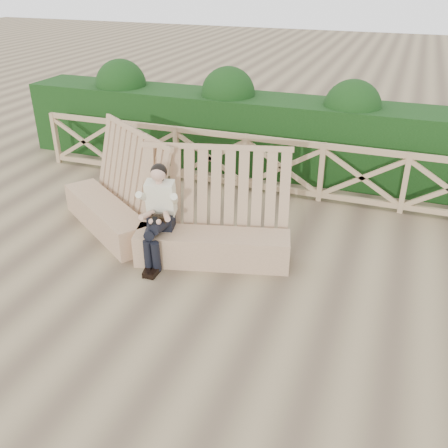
% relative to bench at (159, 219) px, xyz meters
% --- Properties ---
extents(ground, '(60.00, 60.00, 0.00)m').
position_rel_bench_xyz_m(ground, '(1.31, -1.08, -0.40)').
color(ground, brown).
rests_on(ground, ground).
extents(bench, '(4.17, 1.89, 1.61)m').
position_rel_bench_xyz_m(bench, '(0.00, 0.00, 0.00)').
color(bench, '#9A7A58').
rests_on(bench, ground).
extents(woman, '(0.48, 0.90, 1.45)m').
position_rel_bench_xyz_m(woman, '(0.24, -0.41, 0.38)').
color(woman, black).
rests_on(woman, ground).
extents(guardrail, '(10.10, 0.09, 1.10)m').
position_rel_bench_xyz_m(guardrail, '(1.31, 2.42, 0.15)').
color(guardrail, '#9B865A').
rests_on(guardrail, ground).
extents(hedge, '(12.00, 1.20, 1.50)m').
position_rel_bench_xyz_m(hedge, '(1.31, 3.62, 0.35)').
color(hedge, black).
rests_on(hedge, ground).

